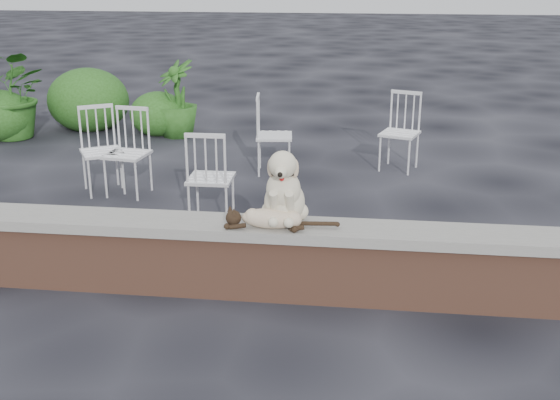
# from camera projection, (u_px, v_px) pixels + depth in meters

# --- Properties ---
(ground) EXTENTS (60.00, 60.00, 0.00)m
(ground) POSITION_uv_depth(u_px,v_px,m) (189.00, 289.00, 5.33)
(ground) COLOR black
(ground) RESTS_ON ground
(brick_wall) EXTENTS (6.00, 0.30, 0.50)m
(brick_wall) POSITION_uv_depth(u_px,v_px,m) (187.00, 260.00, 5.24)
(brick_wall) COLOR brown
(brick_wall) RESTS_ON ground
(capstone) EXTENTS (6.20, 0.40, 0.08)m
(capstone) POSITION_uv_depth(u_px,v_px,m) (186.00, 225.00, 5.15)
(capstone) COLOR slate
(capstone) RESTS_ON brick_wall
(dog) EXTENTS (0.39, 0.51, 0.59)m
(dog) POSITION_uv_depth(u_px,v_px,m) (285.00, 184.00, 5.02)
(dog) COLOR beige
(dog) RESTS_ON capstone
(cat) EXTENTS (0.98, 0.24, 0.17)m
(cat) POSITION_uv_depth(u_px,v_px,m) (271.00, 217.00, 4.95)
(cat) COLOR #C2AA8B
(cat) RESTS_ON capstone
(chair_e) EXTENTS (0.62, 0.62, 0.94)m
(chair_e) POSITION_uv_depth(u_px,v_px,m) (274.00, 135.00, 8.11)
(chair_e) COLOR white
(chair_e) RESTS_ON ground
(chair_c) EXTENTS (0.57, 0.57, 0.94)m
(chair_c) POSITION_uv_depth(u_px,v_px,m) (211.00, 177.00, 6.53)
(chair_c) COLOR white
(chair_c) RESTS_ON ground
(chair_b) EXTENTS (0.63, 0.63, 0.94)m
(chair_b) POSITION_uv_depth(u_px,v_px,m) (127.00, 153.00, 7.34)
(chair_b) COLOR white
(chair_b) RESTS_ON ground
(chair_d) EXTENTS (0.71, 0.71, 0.94)m
(chair_d) POSITION_uv_depth(u_px,v_px,m) (400.00, 132.00, 8.23)
(chair_d) COLOR white
(chair_d) RESTS_ON ground
(chair_a) EXTENTS (0.77, 0.77, 0.94)m
(chair_a) POSITION_uv_depth(u_px,v_px,m) (102.00, 151.00, 7.43)
(chair_a) COLOR white
(chair_a) RESTS_ON ground
(potted_plant_a) EXTENTS (1.21, 1.06, 1.28)m
(potted_plant_a) POSITION_uv_depth(u_px,v_px,m) (13.00, 94.00, 9.67)
(potted_plant_a) COLOR #214A15
(potted_plant_a) RESTS_ON ground
(potted_plant_b) EXTENTS (0.87, 0.87, 1.10)m
(potted_plant_b) POSITION_uv_depth(u_px,v_px,m) (177.00, 99.00, 9.80)
(potted_plant_b) COLOR #214A15
(potted_plant_b) RESTS_ON ground
(shrubbery) EXTENTS (3.05, 1.75, 0.97)m
(shrubbery) POSITION_uv_depth(u_px,v_px,m) (79.00, 107.00, 10.10)
(shrubbery) COLOR #214A15
(shrubbery) RESTS_ON ground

